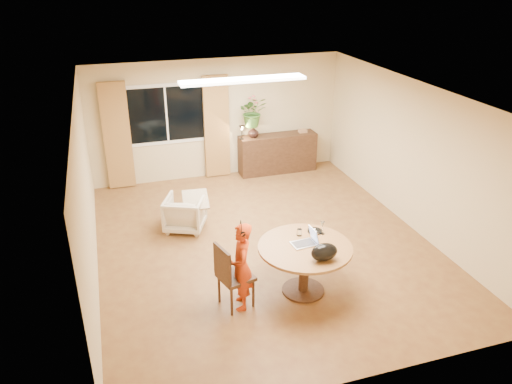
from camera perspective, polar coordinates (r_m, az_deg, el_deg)
The scene contains 24 objects.
floor at distance 8.62m, azimuth 0.91°, elevation -5.90°, with size 6.50×6.50×0.00m, color brown.
ceiling at distance 7.63m, azimuth 1.05°, elevation 11.13°, with size 6.50×6.50×0.00m, color white.
wall_back at distance 10.99m, azimuth -4.41°, elevation 8.33°, with size 5.50×5.50×0.00m, color #D2B588.
wall_left at distance 7.70m, azimuth -18.85°, elevation -0.39°, with size 6.50×6.50×0.00m, color #D2B588.
wall_right at distance 9.22m, azimuth 17.46°, elevation 3.97°, with size 6.50×6.50×0.00m, color #D2B588.
window at distance 10.74m, azimuth -10.20°, elevation 8.73°, with size 1.70×0.03×1.30m.
curtain_left at distance 10.70m, azimuth -15.59°, elevation 6.14°, with size 0.55×0.08×2.25m, color olive.
curtain_right at distance 10.94m, azimuth -4.52°, elevation 7.40°, with size 0.55×0.08×2.25m, color olive.
ceiling_panel at distance 8.76m, azimuth -1.49°, elevation 12.68°, with size 2.20×0.35×0.05m, color white.
dining_table at distance 7.18m, azimuth 5.58°, elevation -7.28°, with size 1.34×1.34×0.76m.
dining_chair at distance 6.95m, azimuth -2.33°, elevation -9.44°, with size 0.47×0.43×0.98m, color black, non-canonical shape.
child at distance 6.85m, azimuth -1.66°, elevation -8.52°, with size 0.31×0.47×1.29m, color red.
laptop at distance 7.08m, azimuth 5.49°, elevation -5.13°, with size 0.36×0.24×0.24m, color #B7B7BC, non-canonical shape.
tumbler at distance 7.32m, azimuth 4.98°, elevation -4.62°, with size 0.07×0.07×0.10m, color white, non-canonical shape.
wine_glass at distance 7.38m, azimuth 7.59°, elevation -4.05°, with size 0.07×0.07×0.21m, color white, non-canonical shape.
pot_lid at distance 7.47m, azimuth 6.75°, elevation -4.40°, with size 0.22×0.22×0.04m, color white, non-canonical shape.
handbag at distance 6.75m, azimuth 7.81°, elevation -6.82°, with size 0.37×0.22×0.25m, color black, non-canonical shape.
armchair at distance 9.03m, azimuth -8.12°, elevation -2.40°, with size 0.67×0.69×0.63m, color beige.
throw at distance 8.90m, azimuth -6.96°, elevation -0.40°, with size 0.45×0.55×0.03m, color beige, non-canonical shape.
sideboard at distance 11.40m, azimuth 2.47°, elevation 4.44°, with size 1.77×0.43×0.88m, color black.
vase at distance 11.04m, azimuth -0.30°, elevation 6.89°, with size 0.24×0.24×0.25m, color black.
bouquet at distance 10.91m, azimuth -0.37°, elevation 9.15°, with size 0.59×0.51×0.66m, color #2B5E23.
book_stack at distance 11.45m, azimuth 5.36°, elevation 6.99°, with size 0.18×0.14×0.08m, color #976D4D, non-canonical shape.
desk_lamp at distance 10.91m, azimuth -1.63°, elevation 6.86°, with size 0.13×0.13×0.32m, color black, non-canonical shape.
Camera 1 is at (-2.35, -7.03, 4.40)m, focal length 35.00 mm.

